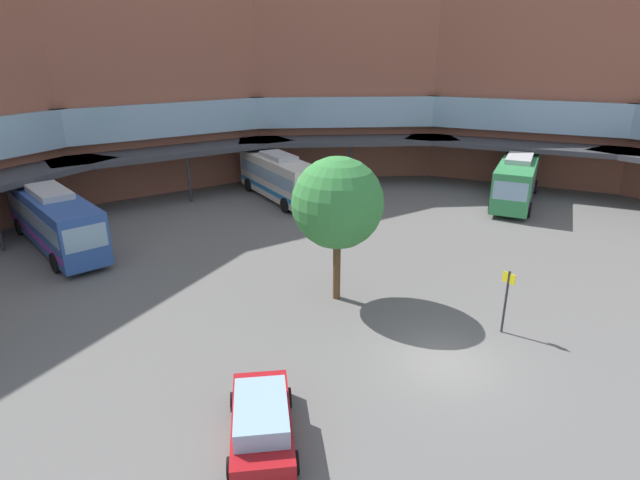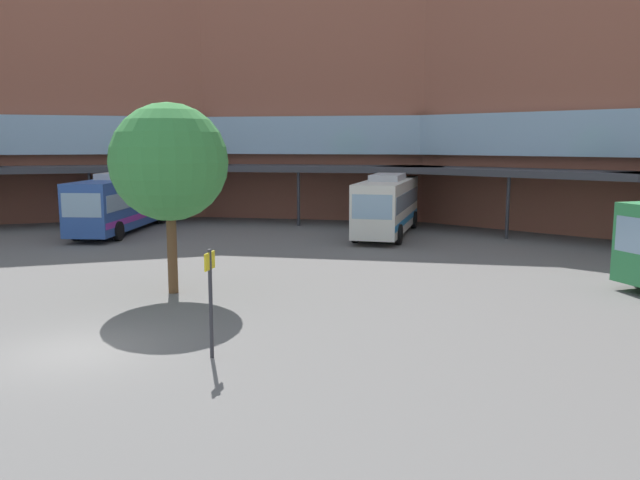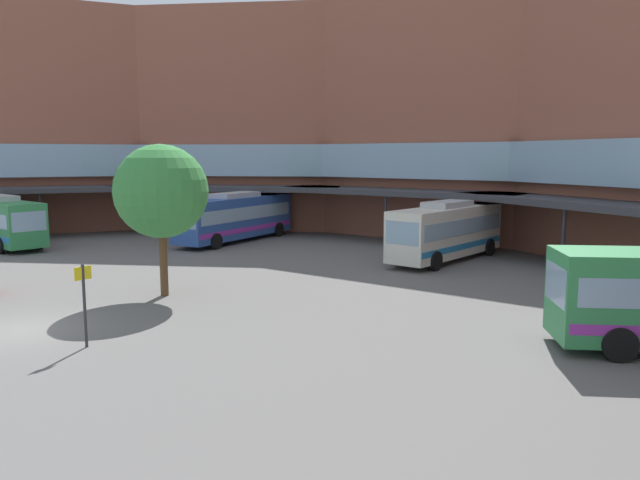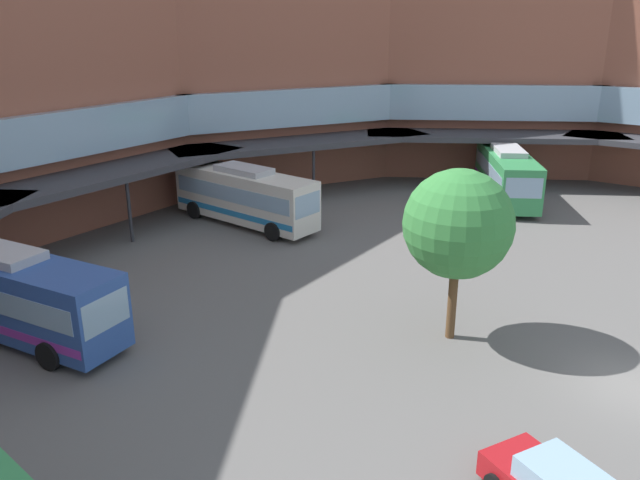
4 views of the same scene
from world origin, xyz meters
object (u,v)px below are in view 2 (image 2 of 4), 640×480
object	(u,v)px
bus_2	(387,204)
stop_sign_post	(210,292)
plaza_tree	(169,163)
bus_0	(122,202)

from	to	relation	value
bus_2	stop_sign_post	bearing A→B (deg)	-1.96
bus_2	plaza_tree	xyz separation A→B (m)	(-1.99, -17.52, 2.93)
stop_sign_post	bus_0	bearing A→B (deg)	137.61
bus_0	bus_2	distance (m)	16.40
bus_0	stop_sign_post	bearing A→B (deg)	25.89
plaza_tree	stop_sign_post	distance (m)	8.24
bus_0	stop_sign_post	size ratio (longest dim) A/B	4.10
stop_sign_post	plaza_tree	bearing A→B (deg)	135.80
plaza_tree	bus_0	bearing A→B (deg)	138.37
bus_0	stop_sign_post	distance (m)	25.62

